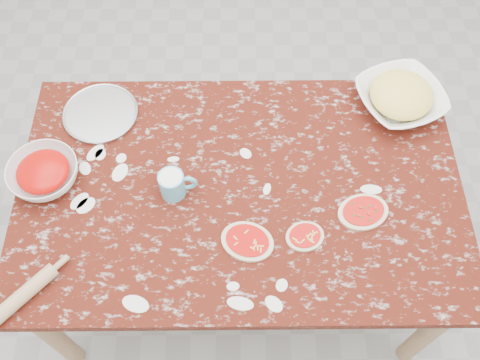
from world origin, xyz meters
The scene contains 10 objects.
ground centered at (0.00, 0.00, 0.00)m, with size 4.00×4.00×0.00m, color gray.
worktable centered at (0.00, 0.00, 0.67)m, with size 1.60×1.00×0.75m.
pizza_tray centered at (-0.54, 0.33, 0.76)m, with size 0.28×0.28×0.01m, color #B2B2B7.
sauce_bowl centered at (-0.70, 0.04, 0.79)m, with size 0.25×0.25×0.08m, color white.
cheese_bowl centered at (0.62, 0.37, 0.79)m, with size 0.32×0.32×0.08m, color white.
flour_mug centered at (-0.23, -0.02, 0.80)m, with size 0.13×0.09×0.10m.
pizza_left centered at (0.02, -0.22, 0.76)m, with size 0.22×0.19×0.02m.
pizza_mid centered at (0.22, -0.20, 0.76)m, with size 0.16×0.14×0.02m.
pizza_right centered at (0.43, -0.11, 0.76)m, with size 0.21×0.18×0.02m.
rolling_pin centered at (-0.69, -0.40, 0.77)m, with size 0.05×0.05×0.24m, color tan.
Camera 1 is at (-0.01, -0.94, 2.39)m, focal length 39.60 mm.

